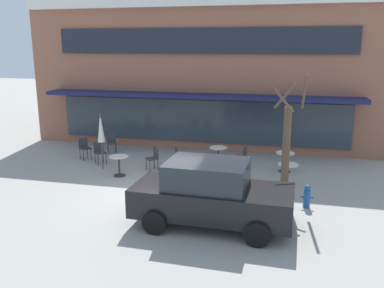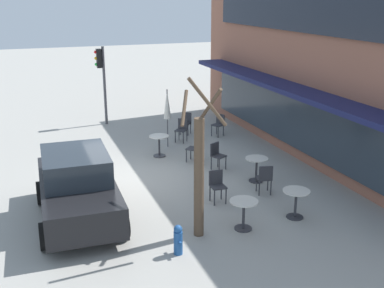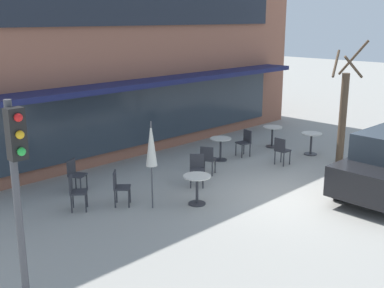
{
  "view_description": "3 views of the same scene",
  "coord_description": "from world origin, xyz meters",
  "px_view_note": "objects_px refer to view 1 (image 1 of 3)",
  "views": [
    {
      "loc": [
        3.89,
        -11.78,
        4.71
      ],
      "look_at": [
        0.32,
        3.25,
        0.93
      ],
      "focal_mm": 38.0,
      "sensor_mm": 36.0,
      "label": 1
    },
    {
      "loc": [
        13.64,
        -2.96,
        5.57
      ],
      "look_at": [
        -0.59,
        2.23,
        0.8
      ],
      "focal_mm": 45.0,
      "sensor_mm": 36.0,
      "label": 2
    },
    {
      "loc": [
        -10.24,
        -6.4,
        4.59
      ],
      "look_at": [
        -0.61,
        3.09,
        1.02
      ],
      "focal_mm": 45.0,
      "sensor_mm": 36.0,
      "label": 3
    }
  ],
  "objects_px": {
    "patio_umbrella_green_folded": "(101,128)",
    "cafe_chair_0": "(100,151)",
    "cafe_table_streetside": "(218,153)",
    "cafe_table_mid_patio": "(285,159)",
    "cafe_table_by_tree": "(288,171)",
    "fire_hydrant": "(307,196)",
    "cafe_chair_6": "(179,155)",
    "parked_sedan": "(211,194)",
    "street_tree": "(287,146)",
    "cafe_table_near_wall": "(119,162)",
    "cafe_chair_1": "(84,147)",
    "cafe_chair_3": "(112,141)",
    "cafe_chair_2": "(242,156)",
    "cafe_chair_5": "(237,167)",
    "cafe_chair_4": "(154,157)"
  },
  "relations": [
    {
      "from": "cafe_table_mid_patio",
      "to": "cafe_chair_2",
      "type": "distance_m",
      "value": 1.63
    },
    {
      "from": "cafe_chair_3",
      "to": "street_tree",
      "type": "height_order",
      "value": "street_tree"
    },
    {
      "from": "cafe_table_mid_patio",
      "to": "cafe_chair_6",
      "type": "distance_m",
      "value": 4.04
    },
    {
      "from": "cafe_table_by_tree",
      "to": "cafe_chair_6",
      "type": "xyz_separation_m",
      "value": [
        -4.13,
        1.03,
        0.01
      ]
    },
    {
      "from": "cafe_table_streetside",
      "to": "cafe_chair_4",
      "type": "height_order",
      "value": "cafe_chair_4"
    },
    {
      "from": "patio_umbrella_green_folded",
      "to": "cafe_chair_4",
      "type": "distance_m",
      "value": 2.28
    },
    {
      "from": "cafe_table_streetside",
      "to": "cafe_table_by_tree",
      "type": "bearing_deg",
      "value": -32.85
    },
    {
      "from": "cafe_table_by_tree",
      "to": "parked_sedan",
      "type": "distance_m",
      "value": 4.22
    },
    {
      "from": "cafe_chair_2",
      "to": "street_tree",
      "type": "distance_m",
      "value": 3.31
    },
    {
      "from": "cafe_chair_5",
      "to": "street_tree",
      "type": "height_order",
      "value": "street_tree"
    },
    {
      "from": "cafe_table_mid_patio",
      "to": "cafe_table_near_wall",
      "type": "bearing_deg",
      "value": -162.08
    },
    {
      "from": "cafe_chair_0",
      "to": "cafe_chair_4",
      "type": "relative_size",
      "value": 1.0
    },
    {
      "from": "cafe_chair_5",
      "to": "fire_hydrant",
      "type": "height_order",
      "value": "cafe_chair_5"
    },
    {
      "from": "cafe_table_near_wall",
      "to": "cafe_chair_1",
      "type": "bearing_deg",
      "value": 142.18
    },
    {
      "from": "cafe_chair_6",
      "to": "parked_sedan",
      "type": "distance_m",
      "value": 5.22
    },
    {
      "from": "patio_umbrella_green_folded",
      "to": "cafe_chair_4",
      "type": "height_order",
      "value": "patio_umbrella_green_folded"
    },
    {
      "from": "cafe_table_by_tree",
      "to": "fire_hydrant",
      "type": "xyz_separation_m",
      "value": [
        0.58,
        -1.88,
        -0.16
      ]
    },
    {
      "from": "cafe_table_streetside",
      "to": "cafe_table_mid_patio",
      "type": "relative_size",
      "value": 1.0
    },
    {
      "from": "cafe_table_streetside",
      "to": "cafe_chair_0",
      "type": "distance_m",
      "value": 4.81
    },
    {
      "from": "cafe_chair_0",
      "to": "street_tree",
      "type": "relative_size",
      "value": 0.23
    },
    {
      "from": "cafe_table_by_tree",
      "to": "cafe_chair_6",
      "type": "distance_m",
      "value": 4.25
    },
    {
      "from": "cafe_table_near_wall",
      "to": "cafe_chair_6",
      "type": "distance_m",
      "value": 2.38
    },
    {
      "from": "cafe_chair_1",
      "to": "parked_sedan",
      "type": "height_order",
      "value": "parked_sedan"
    },
    {
      "from": "cafe_table_streetside",
      "to": "parked_sedan",
      "type": "xyz_separation_m",
      "value": [
        0.74,
        -5.47,
        0.36
      ]
    },
    {
      "from": "cafe_chair_1",
      "to": "cafe_chair_5",
      "type": "distance_m",
      "value": 6.81
    },
    {
      "from": "patio_umbrella_green_folded",
      "to": "cafe_chair_0",
      "type": "xyz_separation_m",
      "value": [
        -0.46,
        0.72,
        -1.1
      ]
    },
    {
      "from": "cafe_chair_2",
      "to": "cafe_chair_4",
      "type": "relative_size",
      "value": 1.0
    },
    {
      "from": "cafe_chair_5",
      "to": "cafe_chair_6",
      "type": "xyz_separation_m",
      "value": [
        -2.38,
        1.0,
        0.0
      ]
    },
    {
      "from": "cafe_chair_6",
      "to": "parked_sedan",
      "type": "xyz_separation_m",
      "value": [
        2.15,
        -4.75,
        0.35
      ]
    },
    {
      "from": "cafe_table_streetside",
      "to": "cafe_chair_6",
      "type": "distance_m",
      "value": 1.58
    },
    {
      "from": "cafe_chair_3",
      "to": "cafe_chair_5",
      "type": "xyz_separation_m",
      "value": [
        5.95,
        -2.58,
        0.0
      ]
    },
    {
      "from": "cafe_table_near_wall",
      "to": "cafe_chair_2",
      "type": "relative_size",
      "value": 0.85
    },
    {
      "from": "patio_umbrella_green_folded",
      "to": "parked_sedan",
      "type": "relative_size",
      "value": 0.52
    },
    {
      "from": "cafe_table_by_tree",
      "to": "cafe_chair_3",
      "type": "bearing_deg",
      "value": 161.21
    },
    {
      "from": "cafe_table_near_wall",
      "to": "street_tree",
      "type": "bearing_deg",
      "value": -7.21
    },
    {
      "from": "patio_umbrella_green_folded",
      "to": "street_tree",
      "type": "bearing_deg",
      "value": -11.18
    },
    {
      "from": "cafe_table_mid_patio",
      "to": "cafe_chair_4",
      "type": "bearing_deg",
      "value": -169.21
    },
    {
      "from": "cafe_table_by_tree",
      "to": "parked_sedan",
      "type": "relative_size",
      "value": 0.18
    },
    {
      "from": "patio_umbrella_green_folded",
      "to": "cafe_chair_2",
      "type": "relative_size",
      "value": 2.47
    },
    {
      "from": "parked_sedan",
      "to": "cafe_table_streetside",
      "type": "bearing_deg",
      "value": 97.69
    },
    {
      "from": "cafe_table_near_wall",
      "to": "cafe_chair_6",
      "type": "relative_size",
      "value": 0.85
    },
    {
      "from": "cafe_table_near_wall",
      "to": "street_tree",
      "type": "height_order",
      "value": "street_tree"
    },
    {
      "from": "patio_umbrella_green_folded",
      "to": "cafe_chair_1",
      "type": "height_order",
      "value": "patio_umbrella_green_folded"
    },
    {
      "from": "cafe_table_mid_patio",
      "to": "cafe_chair_3",
      "type": "relative_size",
      "value": 0.85
    },
    {
      "from": "cafe_chair_0",
      "to": "parked_sedan",
      "type": "height_order",
      "value": "parked_sedan"
    },
    {
      "from": "patio_umbrella_green_folded",
      "to": "cafe_table_mid_patio",
      "type": "bearing_deg",
      "value": 10.73
    },
    {
      "from": "cafe_table_near_wall",
      "to": "cafe_chair_5",
      "type": "bearing_deg",
      "value": 5.45
    },
    {
      "from": "street_tree",
      "to": "cafe_table_streetside",
      "type": "bearing_deg",
      "value": 132.3
    },
    {
      "from": "cafe_chair_6",
      "to": "street_tree",
      "type": "distance_m",
      "value": 4.72
    },
    {
      "from": "cafe_chair_0",
      "to": "street_tree",
      "type": "xyz_separation_m",
      "value": [
        7.37,
        -2.09,
        1.13
      ]
    }
  ]
}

